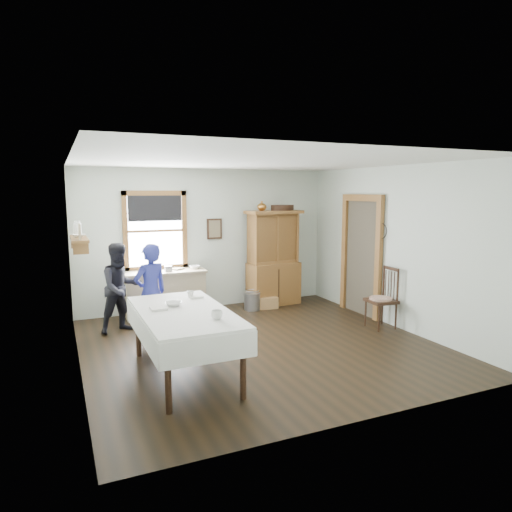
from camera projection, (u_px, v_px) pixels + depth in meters
name	position (u px, v px, depth m)	size (l,w,h in m)	color
room	(259.00, 255.00, 6.63)	(5.01, 5.01, 2.70)	black
window	(155.00, 226.00, 8.43)	(1.18, 0.07, 1.48)	white
doorway	(361.00, 252.00, 8.41)	(0.09, 1.14, 2.22)	#463F32
wall_shelf	(79.00, 237.00, 7.05)	(0.24, 1.00, 0.44)	olive
framed_picture	(215.00, 229.00, 8.89)	(0.30, 0.04, 0.40)	#362013
rug_beater	(382.00, 224.00, 7.83)	(0.27, 0.27, 0.01)	black
work_counter	(165.00, 293.00, 8.37)	(1.46, 0.56, 0.84)	tan
china_hutch	(274.00, 258.00, 9.16)	(1.11, 0.53, 1.90)	olive
dining_table	(184.00, 343.00, 5.64)	(1.09, 2.07, 0.83)	silver
spindle_chair	(381.00, 298.00, 7.60)	(0.47, 0.47, 1.03)	#362013
pail	(252.00, 301.00, 8.82)	(0.31, 0.31, 0.34)	gray
wicker_basket	(267.00, 302.00, 8.95)	(0.38, 0.27, 0.22)	#B18150
woman_blue	(151.00, 296.00, 6.91)	(0.51, 0.33, 1.39)	navy
figure_dark	(121.00, 291.00, 7.38)	(0.66, 0.51, 1.35)	black
table_cup_a	(217.00, 315.00, 5.19)	(0.13, 0.13, 0.10)	silver
table_cup_b	(190.00, 294.00, 6.25)	(0.10, 0.10, 0.09)	silver
table_bowl	(174.00, 304.00, 5.80)	(0.24, 0.24, 0.06)	silver
counter_book	(171.00, 269.00, 8.40)	(0.18, 0.24, 0.02)	#6C6148
counter_bowl	(195.00, 267.00, 8.53)	(0.20, 0.20, 0.06)	silver
shelf_bowl	(79.00, 236.00, 7.06)	(0.22, 0.22, 0.05)	silver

